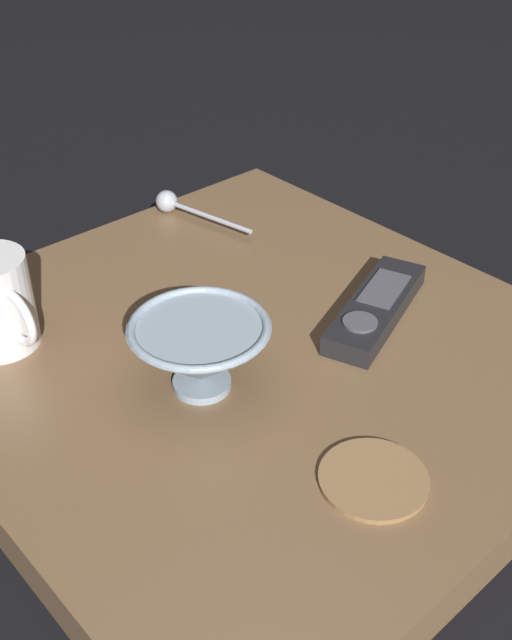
{
  "coord_description": "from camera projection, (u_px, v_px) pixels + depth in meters",
  "views": [
    {
      "loc": [
        0.41,
        0.47,
        0.51
      ],
      "look_at": [
        -0.01,
        -0.0,
        0.07
      ],
      "focal_mm": 43.01,
      "sensor_mm": 36.0,
      "label": 1
    }
  ],
  "objects": [
    {
      "name": "cereal_bowl",
      "position": [
        200.0,
        352.0,
        0.7
      ],
      "size": [
        0.13,
        0.13,
        0.07
      ],
      "color": "#8C9EAD",
      "rests_on": "table"
    },
    {
      "name": "ground_plane",
      "position": [
        248.0,
        379.0,
        0.81
      ],
      "size": [
        6.0,
        6.0,
        0.0
      ],
      "primitive_type": "plane",
      "color": "black"
    },
    {
      "name": "tv_remote_near",
      "position": [
        376.0,
        308.0,
        0.81
      ],
      "size": [
        0.19,
        0.11,
        0.03
      ],
      "color": "black",
      "rests_on": "table"
    },
    {
      "name": "drink_coaster",
      "position": [
        373.0,
        479.0,
        0.62
      ],
      "size": [
        0.09,
        0.09,
        0.01
      ],
      "color": "olive",
      "rests_on": "table"
    },
    {
      "name": "table",
      "position": [
        248.0,
        361.0,
        0.79
      ],
      "size": [
        0.59,
        0.63,
        0.05
      ],
      "color": "brown",
      "rests_on": "ground"
    },
    {
      "name": "teaspoon",
      "position": [
        173.0,
        204.0,
        1.01
      ],
      "size": [
        0.04,
        0.15,
        0.03
      ],
      "color": "#A3A5B2",
      "rests_on": "table"
    }
  ]
}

